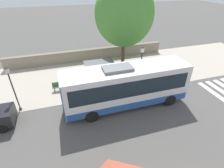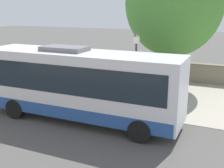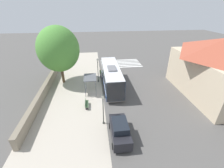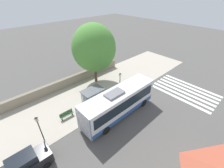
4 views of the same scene
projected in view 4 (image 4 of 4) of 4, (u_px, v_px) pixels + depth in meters
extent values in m
plane|color=#514F4C|center=(104.00, 112.00, 19.07)|extent=(120.00, 120.00, 0.00)
cube|color=#ADA393|center=(84.00, 96.00, 21.82)|extent=(9.00, 44.00, 0.02)
cube|color=silver|center=(177.00, 98.00, 21.55)|extent=(9.00, 0.50, 0.01)
cube|color=silver|center=(180.00, 95.00, 22.09)|extent=(9.00, 0.50, 0.01)
cube|color=silver|center=(183.00, 92.00, 22.63)|extent=(9.00, 0.50, 0.01)
cube|color=silver|center=(186.00, 90.00, 23.18)|extent=(9.00, 0.50, 0.01)
cube|color=silver|center=(189.00, 87.00, 23.72)|extent=(9.00, 0.50, 0.01)
cube|color=silver|center=(191.00, 85.00, 24.26)|extent=(9.00, 0.50, 0.01)
cube|color=gray|center=(69.00, 81.00, 23.94)|extent=(0.50, 20.00, 1.37)
cube|color=#776C5B|center=(68.00, 78.00, 23.55)|extent=(0.60, 20.00, 0.08)
cube|color=silver|center=(119.00, 102.00, 17.72)|extent=(2.46, 10.05, 2.98)
cube|color=black|center=(119.00, 99.00, 17.51)|extent=(2.50, 9.25, 1.31)
cube|color=#264C93|center=(119.00, 109.00, 18.37)|extent=(2.50, 9.85, 0.60)
cube|color=#264C93|center=(83.00, 124.00, 14.87)|extent=(2.50, 0.06, 2.86)
cube|color=black|center=(145.00, 79.00, 19.92)|extent=(1.85, 0.08, 0.42)
cube|color=slate|center=(114.00, 94.00, 16.42)|extent=(1.23, 2.21, 0.22)
cylinder|color=black|center=(130.00, 95.00, 21.23)|extent=(0.30, 1.00, 1.00)
cylinder|color=black|center=(143.00, 103.00, 19.81)|extent=(0.30, 1.00, 1.00)
cylinder|color=black|center=(93.00, 119.00, 17.43)|extent=(0.30, 1.00, 1.00)
cylinder|color=black|center=(106.00, 130.00, 16.02)|extent=(0.30, 1.00, 1.00)
cylinder|color=#515459|center=(89.00, 106.00, 18.18)|extent=(0.08, 0.08, 2.52)
cylinder|color=#515459|center=(104.00, 97.00, 19.57)|extent=(0.08, 0.08, 2.52)
cylinder|color=#515459|center=(82.00, 100.00, 19.10)|extent=(0.08, 0.08, 2.52)
cylinder|color=#515459|center=(97.00, 92.00, 20.49)|extent=(0.08, 0.08, 2.52)
cube|color=#515459|center=(92.00, 90.00, 18.63)|extent=(1.81, 2.73, 0.08)
cube|color=silver|center=(90.00, 95.00, 19.72)|extent=(0.03, 2.19, 2.01)
cylinder|color=#2D3347|center=(129.00, 93.00, 21.69)|extent=(0.12, 0.12, 0.84)
cylinder|color=#2D3347|center=(130.00, 94.00, 21.60)|extent=(0.12, 0.12, 0.84)
cube|color=#59724C|center=(130.00, 89.00, 21.23)|extent=(0.34, 0.22, 0.68)
sphere|color=tan|center=(130.00, 87.00, 20.99)|extent=(0.23, 0.23, 0.23)
cube|color=#4C7247|center=(67.00, 115.00, 18.02)|extent=(0.40, 1.67, 0.06)
cube|color=#4C7247|center=(66.00, 113.00, 18.00)|extent=(0.04, 1.67, 0.40)
cube|color=black|center=(62.00, 119.00, 17.76)|extent=(0.32, 0.06, 0.45)
cube|color=black|center=(72.00, 113.00, 18.53)|extent=(0.32, 0.06, 0.45)
cylinder|color=#2D332D|center=(119.00, 99.00, 21.24)|extent=(0.24, 0.24, 0.16)
cylinder|color=#2D332D|center=(120.00, 88.00, 20.27)|extent=(0.10, 0.10, 3.72)
cube|color=silver|center=(120.00, 75.00, 19.16)|extent=(0.24, 0.24, 0.35)
pyramid|color=#2D332D|center=(120.00, 73.00, 19.03)|extent=(0.28, 0.28, 0.14)
cylinder|color=#2D332D|center=(46.00, 144.00, 15.06)|extent=(0.24, 0.24, 0.16)
cylinder|color=#2D332D|center=(42.00, 134.00, 14.17)|extent=(0.10, 0.10, 3.42)
cube|color=silver|center=(36.00, 120.00, 13.14)|extent=(0.24, 0.24, 0.35)
pyramid|color=#2D332D|center=(36.00, 118.00, 13.01)|extent=(0.28, 0.28, 0.14)
cylinder|color=brown|center=(96.00, 71.00, 24.16)|extent=(0.44, 0.44, 4.01)
ellipsoid|color=#4C8C38|center=(94.00, 48.00, 22.10)|extent=(6.50, 6.50, 7.15)
cube|color=black|center=(26.00, 166.00, 12.55)|extent=(1.72, 4.12, 1.05)
cube|color=black|center=(21.00, 161.00, 12.02)|extent=(1.46, 2.14, 0.65)
cylinder|color=black|center=(40.00, 152.00, 14.07)|extent=(0.22, 0.64, 0.64)
cylinder|color=black|center=(47.00, 165.00, 13.07)|extent=(0.22, 0.64, 0.64)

